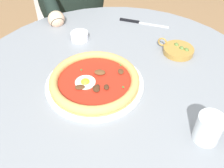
% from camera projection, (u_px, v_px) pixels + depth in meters
% --- Properties ---
extents(dining_table, '(1.01, 1.01, 0.74)m').
position_uv_depth(dining_table, '(116.00, 103.00, 0.88)').
color(dining_table, gray).
rests_on(dining_table, ground).
extents(pizza_on_plate, '(0.30, 0.30, 0.04)m').
position_uv_depth(pizza_on_plate, '(95.00, 81.00, 0.77)').
color(pizza_on_plate, white).
rests_on(pizza_on_plate, dining_table).
extents(water_glass, '(0.07, 0.07, 0.08)m').
position_uv_depth(water_glass, '(208.00, 130.00, 0.62)').
color(water_glass, silver).
rests_on(water_glass, dining_table).
extents(steak_knife, '(0.13, 0.18, 0.01)m').
position_uv_depth(steak_knife, '(137.00, 22.00, 1.06)').
color(steak_knife, silver).
rests_on(steak_knife, dining_table).
extents(ramekin_capers, '(0.07, 0.07, 0.03)m').
position_uv_depth(ramekin_capers, '(80.00, 36.00, 0.96)').
color(ramekin_capers, white).
rests_on(ramekin_capers, dining_table).
extents(olive_pan, '(0.11, 0.11, 0.04)m').
position_uv_depth(olive_pan, '(178.00, 50.00, 0.90)').
color(olive_pan, olive).
rests_on(olive_pan, dining_table).
extents(diner_person, '(0.49, 0.36, 1.16)m').
position_uv_depth(diner_person, '(75.00, 30.00, 1.45)').
color(diner_person, '#282833').
rests_on(diner_person, ground).
extents(cafe_chair_diner, '(0.45, 0.45, 0.82)m').
position_uv_depth(cafe_chair_diner, '(71.00, 20.00, 1.56)').
color(cafe_chair_diner, beige).
rests_on(cafe_chair_diner, ground).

